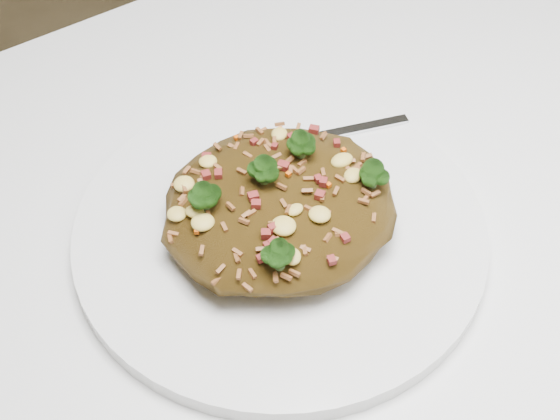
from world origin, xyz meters
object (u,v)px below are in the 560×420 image
at_px(plate, 280,230).
at_px(fork, 322,136).
at_px(fried_rice, 280,198).
at_px(dining_table, 396,325).

bearing_deg(plate, fork, 34.10).
height_order(plate, fried_rice, fried_rice).
bearing_deg(fork, dining_table, -77.73).
relative_size(fried_rice, fork, 1.07).
distance_m(plate, fried_rice, 0.03).
relative_size(plate, fork, 1.89).
distance_m(plate, fork, 0.10).
xyz_separation_m(plate, fork, (0.08, 0.05, 0.01)).
bearing_deg(plate, dining_table, -46.75).
distance_m(dining_table, plate, 0.14).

